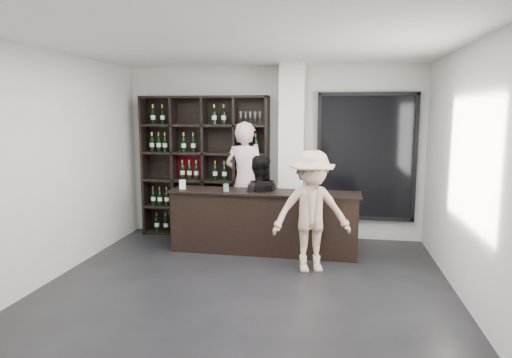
% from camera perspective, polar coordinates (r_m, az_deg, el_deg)
% --- Properties ---
extents(floor, '(5.00, 5.50, 0.01)m').
position_cam_1_polar(floor, '(5.48, -1.83, -14.59)').
color(floor, black).
rests_on(floor, ground).
extents(wine_shelf, '(2.20, 0.35, 2.40)m').
position_cam_1_polar(wine_shelf, '(7.87, -6.41, 1.53)').
color(wine_shelf, black).
rests_on(wine_shelf, floor).
extents(structural_column, '(0.40, 0.40, 2.90)m').
position_cam_1_polar(structural_column, '(7.47, 4.50, 3.12)').
color(structural_column, silver).
rests_on(structural_column, floor).
extents(glass_panel, '(1.60, 0.08, 2.10)m').
position_cam_1_polar(glass_panel, '(7.69, 13.60, 2.69)').
color(glass_panel, black).
rests_on(glass_panel, floor).
extents(tasting_counter, '(2.89, 0.61, 0.95)m').
position_cam_1_polar(tasting_counter, '(6.97, 0.97, -5.37)').
color(tasting_counter, black).
rests_on(tasting_counter, floor).
extents(taster_pink, '(0.81, 0.63, 1.98)m').
position_cam_1_polar(taster_pink, '(7.57, -1.36, -0.30)').
color(taster_pink, beige).
rests_on(taster_pink, floor).
extents(taster_black, '(0.78, 0.65, 1.48)m').
position_cam_1_polar(taster_black, '(7.02, 0.32, -3.05)').
color(taster_black, black).
rests_on(taster_black, floor).
extents(customer, '(1.17, 0.86, 1.63)m').
position_cam_1_polar(customer, '(6.14, 6.98, -4.05)').
color(customer, tan).
rests_on(customer, floor).
extents(wine_glass, '(0.09, 0.09, 0.18)m').
position_cam_1_polar(wine_glass, '(6.82, 0.34, -0.86)').
color(wine_glass, white).
rests_on(wine_glass, tasting_counter).
extents(spit_cup, '(0.11, 0.11, 0.11)m').
position_cam_1_polar(spit_cup, '(6.87, -3.77, -1.09)').
color(spit_cup, silver).
rests_on(spit_cup, tasting_counter).
extents(napkin_stack, '(0.16, 0.16, 0.02)m').
position_cam_1_polar(napkin_stack, '(6.89, 7.80, -1.52)').
color(napkin_stack, white).
rests_on(napkin_stack, tasting_counter).
extents(card_stand, '(0.11, 0.08, 0.14)m').
position_cam_1_polar(card_stand, '(7.15, -9.18, -0.68)').
color(card_stand, white).
rests_on(card_stand, tasting_counter).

